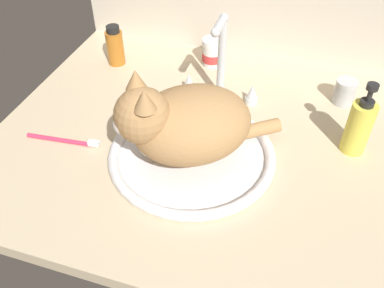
{
  "coord_description": "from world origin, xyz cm",
  "views": [
    {
      "loc": [
        15.35,
        -70.59,
        66.84
      ],
      "look_at": [
        -4.52,
        -7.55,
        7.0
      ],
      "focal_mm": 39.11,
      "sensor_mm": 36.0,
      "label": 1
    }
  ],
  "objects_px": {
    "pill_bottle": "(212,53)",
    "toothbrush": "(65,140)",
    "faucet": "(220,68)",
    "metal_jar": "(345,92)",
    "soap_pump_bottle": "(359,126)",
    "sink_basin": "(192,154)",
    "cat": "(182,123)",
    "amber_bottle": "(115,46)"
  },
  "relations": [
    {
      "from": "pill_bottle",
      "to": "toothbrush",
      "type": "bearing_deg",
      "value": -118.18
    },
    {
      "from": "faucet",
      "to": "pill_bottle",
      "type": "height_order",
      "value": "faucet"
    },
    {
      "from": "metal_jar",
      "to": "soap_pump_bottle",
      "type": "bearing_deg",
      "value": -80.86
    },
    {
      "from": "sink_basin",
      "to": "metal_jar",
      "type": "height_order",
      "value": "metal_jar"
    },
    {
      "from": "cat",
      "to": "soap_pump_bottle",
      "type": "relative_size",
      "value": 1.93
    },
    {
      "from": "soap_pump_bottle",
      "to": "metal_jar",
      "type": "relative_size",
      "value": 2.72
    },
    {
      "from": "cat",
      "to": "amber_bottle",
      "type": "xyz_separation_m",
      "value": [
        -0.31,
        0.32,
        -0.05
      ]
    },
    {
      "from": "cat",
      "to": "amber_bottle",
      "type": "relative_size",
      "value": 2.93
    },
    {
      "from": "toothbrush",
      "to": "sink_basin",
      "type": "bearing_deg",
      "value": 7.74
    },
    {
      "from": "sink_basin",
      "to": "faucet",
      "type": "relative_size",
      "value": 1.59
    },
    {
      "from": "pill_bottle",
      "to": "toothbrush",
      "type": "relative_size",
      "value": 0.44
    },
    {
      "from": "cat",
      "to": "metal_jar",
      "type": "xyz_separation_m",
      "value": [
        0.32,
        0.32,
        -0.07
      ]
    },
    {
      "from": "faucet",
      "to": "toothbrush",
      "type": "distance_m",
      "value": 0.41
    },
    {
      "from": "cat",
      "to": "pill_bottle",
      "type": "relative_size",
      "value": 4.28
    },
    {
      "from": "sink_basin",
      "to": "faucet",
      "type": "xyz_separation_m",
      "value": [
        0.0,
        0.23,
        0.08
      ]
    },
    {
      "from": "faucet",
      "to": "amber_bottle",
      "type": "relative_size",
      "value": 2.0
    },
    {
      "from": "soap_pump_bottle",
      "to": "amber_bottle",
      "type": "bearing_deg",
      "value": 164.88
    },
    {
      "from": "faucet",
      "to": "cat",
      "type": "relative_size",
      "value": 0.68
    },
    {
      "from": "faucet",
      "to": "toothbrush",
      "type": "bearing_deg",
      "value": -137.07
    },
    {
      "from": "sink_basin",
      "to": "pill_bottle",
      "type": "xyz_separation_m",
      "value": [
        -0.06,
        0.39,
        0.03
      ]
    },
    {
      "from": "metal_jar",
      "to": "toothbrush",
      "type": "height_order",
      "value": "metal_jar"
    },
    {
      "from": "faucet",
      "to": "soap_pump_bottle",
      "type": "xyz_separation_m",
      "value": [
        0.33,
        -0.1,
        -0.02
      ]
    },
    {
      "from": "pill_bottle",
      "to": "amber_bottle",
      "type": "bearing_deg",
      "value": -163.92
    },
    {
      "from": "soap_pump_bottle",
      "to": "metal_jar",
      "type": "distance_m",
      "value": 0.18
    },
    {
      "from": "soap_pump_bottle",
      "to": "toothbrush",
      "type": "height_order",
      "value": "soap_pump_bottle"
    },
    {
      "from": "sink_basin",
      "to": "soap_pump_bottle",
      "type": "bearing_deg",
      "value": 21.92
    },
    {
      "from": "pill_bottle",
      "to": "metal_jar",
      "type": "height_order",
      "value": "pill_bottle"
    },
    {
      "from": "sink_basin",
      "to": "faucet",
      "type": "distance_m",
      "value": 0.24
    },
    {
      "from": "sink_basin",
      "to": "faucet",
      "type": "bearing_deg",
      "value": 90.0
    },
    {
      "from": "sink_basin",
      "to": "cat",
      "type": "height_order",
      "value": "cat"
    },
    {
      "from": "soap_pump_bottle",
      "to": "toothbrush",
      "type": "xyz_separation_m",
      "value": [
        -0.62,
        -0.17,
        -0.06
      ]
    },
    {
      "from": "soap_pump_bottle",
      "to": "toothbrush",
      "type": "relative_size",
      "value": 0.98
    },
    {
      "from": "amber_bottle",
      "to": "cat",
      "type": "bearing_deg",
      "value": -46.42
    },
    {
      "from": "sink_basin",
      "to": "metal_jar",
      "type": "xyz_separation_m",
      "value": [
        0.3,
        0.31,
        0.02
      ]
    },
    {
      "from": "faucet",
      "to": "metal_jar",
      "type": "relative_size",
      "value": 3.58
    },
    {
      "from": "toothbrush",
      "to": "metal_jar",
      "type": "bearing_deg",
      "value": 30.46
    },
    {
      "from": "faucet",
      "to": "metal_jar",
      "type": "xyz_separation_m",
      "value": [
        0.3,
        0.08,
        -0.06
      ]
    },
    {
      "from": "soap_pump_bottle",
      "to": "metal_jar",
      "type": "height_order",
      "value": "soap_pump_bottle"
    },
    {
      "from": "pill_bottle",
      "to": "amber_bottle",
      "type": "xyz_separation_m",
      "value": [
        -0.26,
        -0.08,
        0.02
      ]
    },
    {
      "from": "sink_basin",
      "to": "pill_bottle",
      "type": "bearing_deg",
      "value": 99.1
    },
    {
      "from": "cat",
      "to": "toothbrush",
      "type": "bearing_deg",
      "value": -174.35
    },
    {
      "from": "soap_pump_bottle",
      "to": "faucet",
      "type": "bearing_deg",
      "value": 163.71
    }
  ]
}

